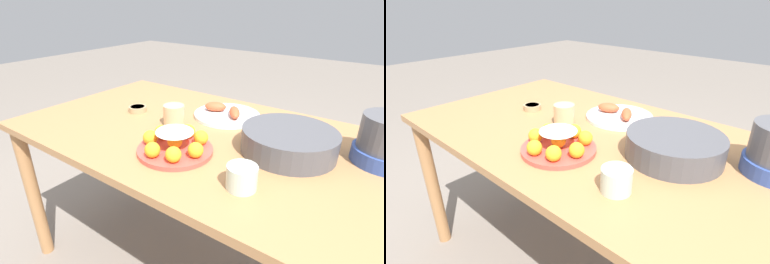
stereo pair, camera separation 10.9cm
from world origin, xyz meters
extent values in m
cylinder|color=#A87547|center=(-0.73, -0.39, 0.35)|extent=(0.06, 0.06, 0.71)
cylinder|color=#A87547|center=(-0.73, 0.39, 0.35)|extent=(0.06, 0.06, 0.71)
cube|color=#A87547|center=(0.00, 0.00, 0.72)|extent=(1.56, 0.87, 0.03)
cylinder|color=#E04C42|center=(0.00, -0.20, 0.75)|extent=(0.26, 0.26, 0.02)
sphere|color=#F4A823|center=(0.09, -0.21, 0.78)|extent=(0.05, 0.05, 0.05)
sphere|color=#F4A823|center=(0.06, -0.12, 0.78)|extent=(0.05, 0.05, 0.05)
sphere|color=#F4A823|center=(-0.01, -0.10, 0.78)|extent=(0.05, 0.05, 0.05)
sphere|color=#F4A823|center=(-0.09, -0.17, 0.78)|extent=(0.05, 0.05, 0.05)
sphere|color=#F4A823|center=(-0.09, -0.22, 0.78)|extent=(0.05, 0.05, 0.05)
sphere|color=#F4A823|center=(-0.02, -0.29, 0.78)|extent=(0.05, 0.05, 0.05)
sphere|color=#F4A823|center=(0.06, -0.27, 0.78)|extent=(0.05, 0.05, 0.05)
ellipsoid|color=white|center=(0.00, -0.20, 0.81)|extent=(0.13, 0.13, 0.02)
sphere|color=#F4A823|center=(0.00, -0.20, 0.78)|extent=(0.05, 0.05, 0.05)
cylinder|color=#4C4C51|center=(0.31, 0.03, 0.78)|extent=(0.32, 0.32, 0.08)
cylinder|color=brown|center=(0.31, 0.03, 0.82)|extent=(0.26, 0.26, 0.01)
cylinder|color=tan|center=(-0.39, 0.01, 0.75)|extent=(0.08, 0.08, 0.03)
cylinder|color=olive|center=(-0.39, 0.01, 0.76)|extent=(0.06, 0.06, 0.01)
cylinder|color=silver|center=(-0.02, 0.20, 0.74)|extent=(0.29, 0.29, 0.01)
ellipsoid|color=#D1512D|center=(0.02, 0.19, 0.77)|extent=(0.10, 0.12, 0.04)
ellipsoid|color=#D1512D|center=(-0.08, 0.20, 0.77)|extent=(0.11, 0.09, 0.04)
cylinder|color=beige|center=(0.28, -0.25, 0.77)|extent=(0.09, 0.09, 0.07)
cylinder|color=#DBB27F|center=(-0.15, -0.02, 0.78)|extent=(0.09, 0.09, 0.09)
cylinder|color=#334C99|center=(0.59, 0.14, 0.76)|extent=(0.20, 0.20, 0.05)
camera|label=1|loc=(0.58, -0.90, 1.23)|focal=28.00mm
camera|label=2|loc=(0.67, -0.83, 1.23)|focal=28.00mm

